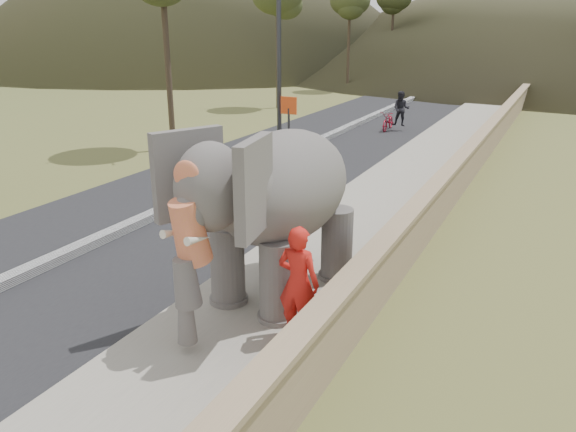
# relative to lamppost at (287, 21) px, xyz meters

# --- Properties ---
(ground) EXTENTS (160.00, 160.00, 0.00)m
(ground) POSITION_rel_lamppost_xyz_m (4.69, -13.25, -4.87)
(ground) COLOR olive
(ground) RESTS_ON ground
(road) EXTENTS (7.00, 120.00, 0.03)m
(road) POSITION_rel_lamppost_xyz_m (-0.31, -3.25, -4.86)
(road) COLOR black
(road) RESTS_ON ground
(median) EXTENTS (0.35, 120.00, 0.22)m
(median) POSITION_rel_lamppost_xyz_m (-0.31, -3.25, -4.76)
(median) COLOR black
(median) RESTS_ON ground
(walkway) EXTENTS (3.00, 120.00, 0.15)m
(walkway) POSITION_rel_lamppost_xyz_m (4.69, -3.25, -4.80)
(walkway) COLOR #9E9687
(walkway) RESTS_ON ground
(parapet) EXTENTS (0.30, 120.00, 1.10)m
(parapet) POSITION_rel_lamppost_xyz_m (6.34, -3.25, -4.32)
(parapet) COLOR tan
(parapet) RESTS_ON ground
(lamppost) EXTENTS (1.76, 0.36, 8.00)m
(lamppost) POSITION_rel_lamppost_xyz_m (0.00, 0.00, 0.00)
(lamppost) COLOR #292A2D
(lamppost) RESTS_ON ground
(signboard) EXTENTS (0.60, 0.08, 2.40)m
(signboard) POSITION_rel_lamppost_xyz_m (0.19, -0.24, -3.23)
(signboard) COLOR #2D2D33
(signboard) RESTS_ON ground
(elephant_and_man) EXTENTS (2.75, 4.58, 3.13)m
(elephant_and_man) POSITION_rel_lamppost_xyz_m (4.71, -9.46, -3.17)
(elephant_and_man) COLOR slate
(elephant_and_man) RESTS_ON ground
(motorcyclist) EXTENTS (1.33, 1.74, 1.85)m
(motorcyclist) POSITION_rel_lamppost_xyz_m (1.69, 7.73, -4.15)
(motorcyclist) COLOR maroon
(motorcyclist) RESTS_ON ground
(trees) EXTENTS (48.38, 44.64, 8.13)m
(trees) POSITION_rel_lamppost_xyz_m (5.42, 15.25, -1.17)
(trees) COLOR #473828
(trees) RESTS_ON ground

